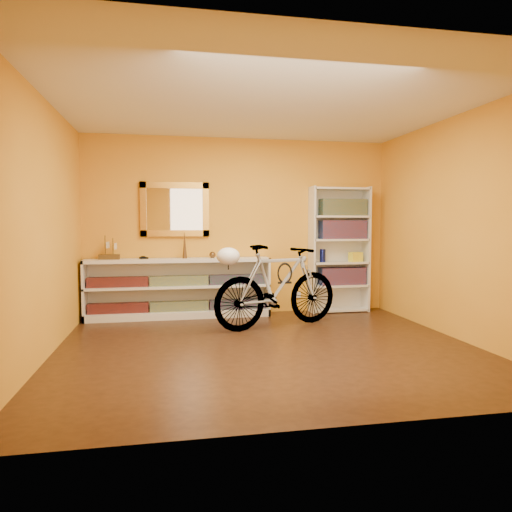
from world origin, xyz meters
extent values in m
cube|color=black|center=(0.00, 0.00, -0.01)|extent=(4.50, 4.00, 0.01)
cube|color=silver|center=(0.00, 0.00, 2.60)|extent=(4.50, 4.00, 0.01)
cube|color=orange|center=(0.00, 2.00, 1.30)|extent=(4.50, 0.01, 2.60)
cube|color=orange|center=(-2.25, 0.00, 1.30)|extent=(0.01, 4.00, 2.60)
cube|color=orange|center=(2.25, 0.00, 1.30)|extent=(0.01, 4.00, 2.60)
cube|color=#98651B|center=(-0.95, 1.97, 1.55)|extent=(0.98, 0.06, 0.78)
cube|color=silver|center=(0.90, 1.99, 0.25)|extent=(0.09, 0.02, 0.09)
cube|color=black|center=(-0.91, 1.79, 0.17)|extent=(2.50, 0.13, 0.14)
cube|color=navy|center=(-0.91, 1.79, 0.54)|extent=(2.50, 0.13, 0.14)
imported|color=black|center=(-1.39, 1.81, 0.85)|extent=(0.00, 0.00, 0.00)
cone|color=brown|center=(-0.82, 1.81, 1.04)|extent=(0.07, 0.07, 0.38)
sphere|color=brown|center=(-0.43, 1.81, 0.90)|extent=(0.09, 0.09, 0.09)
cube|color=maroon|center=(1.56, 1.84, 0.55)|extent=(0.70, 0.22, 0.26)
cube|color=maroon|center=(1.56, 1.84, 1.25)|extent=(0.70, 0.22, 0.28)
cube|color=#1A4D5B|center=(1.56, 1.84, 1.59)|extent=(0.70, 0.22, 0.25)
cylinder|color=navy|center=(1.24, 1.82, 0.86)|extent=(0.09, 0.09, 0.20)
cube|color=maroon|center=(1.31, 1.87, 1.57)|extent=(0.19, 0.19, 0.20)
cube|color=yellow|center=(1.76, 1.80, 0.84)|extent=(0.21, 0.16, 0.14)
imported|color=silver|center=(0.33, 0.95, 0.54)|extent=(1.01, 1.89, 1.08)
ellipsoid|color=white|center=(-0.34, 0.74, 0.95)|extent=(0.28, 0.27, 0.21)
torus|color=black|center=(0.44, 0.98, 0.70)|extent=(0.20, 0.02, 0.20)
camera|label=1|loc=(-1.05, -4.81, 1.34)|focal=32.38mm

